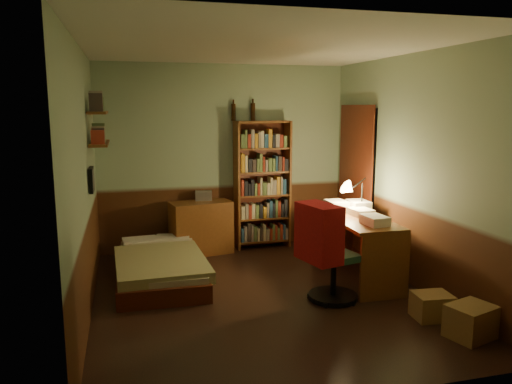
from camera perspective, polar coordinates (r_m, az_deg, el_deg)
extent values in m
cube|color=black|center=(5.49, 0.68, -11.92)|extent=(3.50, 4.00, 0.02)
cube|color=silver|center=(5.14, 0.74, 16.36)|extent=(3.50, 4.00, 0.02)
cube|color=#8AA585|center=(7.10, -3.64, 3.92)|extent=(3.50, 0.02, 2.60)
cube|color=#8AA585|center=(4.99, -19.18, 0.92)|extent=(0.02, 4.00, 2.60)
cube|color=#8AA585|center=(5.87, 17.51, 2.27)|extent=(0.02, 4.00, 2.60)
cube|color=#8AA585|center=(3.29, 10.11, -3.02)|extent=(3.50, 0.02, 2.60)
cube|color=black|center=(7.02, 11.47, 1.21)|extent=(0.06, 0.90, 2.00)
cube|color=#45180C|center=(7.00, 11.21, 1.20)|extent=(0.02, 0.98, 2.08)
cube|color=olive|center=(6.02, -10.94, -7.37)|extent=(0.97, 1.78, 0.53)
cube|color=brown|center=(6.95, -6.29, -4.07)|extent=(0.88, 0.55, 0.73)
cube|color=#B2B2B7|center=(7.00, -6.01, -0.41)|extent=(0.25, 0.21, 0.12)
cube|color=brown|center=(7.11, 0.73, 0.79)|extent=(0.80, 0.31, 1.82)
cylinder|color=black|center=(7.04, -2.59, 9.08)|extent=(0.07, 0.07, 0.23)
cylinder|color=black|center=(7.10, -0.35, 9.14)|extent=(0.08, 0.08, 0.24)
cube|color=brown|center=(6.01, 11.34, -6.31)|extent=(0.62, 1.42, 0.75)
cube|color=silver|center=(6.29, 11.62, -1.52)|extent=(0.23, 0.31, 0.12)
cone|color=black|center=(6.21, 12.03, 0.21)|extent=(0.17, 0.17, 0.53)
cube|color=#27553B|center=(5.31, 8.90, -6.96)|extent=(0.59, 0.55, 1.00)
cube|color=#B01418|center=(5.25, 5.65, 1.85)|extent=(0.37, 0.55, 0.59)
cube|color=brown|center=(6.04, -17.44, 5.33)|extent=(0.20, 0.90, 0.03)
cube|color=brown|center=(6.02, -17.62, 8.65)|extent=(0.20, 0.90, 0.03)
cube|color=black|center=(5.58, -18.30, 1.34)|extent=(0.04, 0.32, 0.26)
cube|color=olive|center=(4.93, 23.35, -13.42)|extent=(0.46, 0.41, 0.29)
cube|color=olive|center=(5.21, 19.47, -12.19)|extent=(0.37, 0.32, 0.25)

